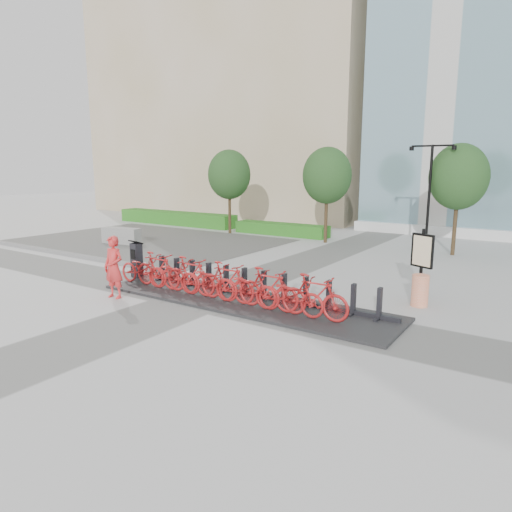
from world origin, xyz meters
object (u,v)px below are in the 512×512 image
Objects in this scene: construction_barrel at (420,291)px; map_sign at (422,254)px; kiosk at (137,260)px; jersey_barrier at (121,236)px; bike_0 at (143,269)px; worker_red at (114,267)px.

map_sign reaches higher than construction_barrel.
jersey_barrier is at bearing 148.87° from kiosk.
construction_barrel is (8.43, 2.95, -0.15)m from bike_0.
kiosk is at bearing -138.87° from map_sign.
worker_red reaches higher than construction_barrel.
bike_0 is 1.04× the size of worker_red.
bike_0 is 0.91× the size of map_sign.
bike_0 is 9.61m from jersey_barrier.
kiosk is at bearing 117.10° from worker_red.
bike_0 is 1.10m from kiosk.
construction_barrel is at bearing -70.72° from bike_0.
kiosk reaches higher than jersey_barrier.
construction_barrel is at bearing -50.90° from map_sign.
jersey_barrier is 16.29m from map_sign.
kiosk is at bearing -45.38° from jersey_barrier.
worker_red reaches higher than kiosk.
construction_barrel is 0.42× the size of map_sign.
jersey_barrier is 1.00× the size of map_sign.
kiosk is 0.62× the size of map_sign.
worker_red reaches higher than bike_0.
worker_red is (1.24, -2.01, 0.23)m from kiosk.
bike_0 is at bearing -160.72° from construction_barrel.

